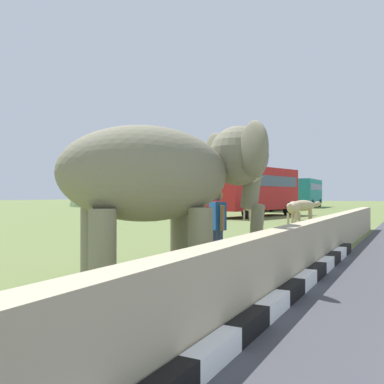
% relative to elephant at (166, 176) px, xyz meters
% --- Properties ---
extents(striped_curb, '(16.20, 0.20, 0.24)m').
position_rel_elephant_xyz_m(striped_curb, '(-2.55, -2.35, -1.76)').
color(striped_curb, white).
rests_on(striped_curb, ground_plane).
extents(barrier_parapet, '(28.00, 0.36, 1.00)m').
position_rel_elephant_xyz_m(barrier_parapet, '(-0.20, -2.05, -1.38)').
color(barrier_parapet, tan).
rests_on(barrier_parapet, ground_plane).
extents(elephant, '(3.91, 3.71, 2.89)m').
position_rel_elephant_xyz_m(elephant, '(0.00, 0.00, 0.00)').
color(elephant, '#79755D').
rests_on(elephant, ground_plane).
extents(person_handler, '(0.51, 0.51, 1.66)m').
position_rel_elephant_xyz_m(person_handler, '(1.53, -0.33, -0.95)').
color(person_handler, navy).
rests_on(person_handler, ground_plane).
extents(bus_red, '(9.11, 4.25, 3.50)m').
position_rel_elephant_xyz_m(bus_red, '(22.22, 6.17, 0.20)').
color(bus_red, '#B21E1E').
rests_on(bus_red, ground_plane).
extents(bus_orange, '(8.63, 3.18, 3.50)m').
position_rel_elephant_xyz_m(bus_orange, '(34.02, 8.63, 0.20)').
color(bus_orange, orange).
rests_on(bus_orange, ground_plane).
extents(bus_teal, '(8.40, 2.76, 3.50)m').
position_rel_elephant_xyz_m(bus_teal, '(46.79, 8.04, 0.20)').
color(bus_teal, teal).
rests_on(bus_teal, ground_plane).
extents(cow_near, '(1.89, 0.63, 1.23)m').
position_rel_elephant_xyz_m(cow_near, '(14.65, 1.44, -1.01)').
color(cow_near, tan).
rests_on(cow_near, ground_plane).
extents(cow_mid, '(1.37, 1.82, 1.23)m').
position_rel_elephant_xyz_m(cow_mid, '(19.64, 2.07, -1.01)').
color(cow_mid, tan).
rests_on(cow_mid, ground_plane).
extents(cow_far, '(1.61, 1.65, 1.23)m').
position_rel_elephant_xyz_m(cow_far, '(17.33, 4.77, -1.01)').
color(cow_far, tan).
rests_on(cow_far, ground_plane).
extents(hill_east, '(43.10, 34.48, 14.21)m').
position_rel_elephant_xyz_m(hill_east, '(52.80, 26.93, -1.88)').
color(hill_east, '#617C51').
rests_on(hill_east, ground_plane).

